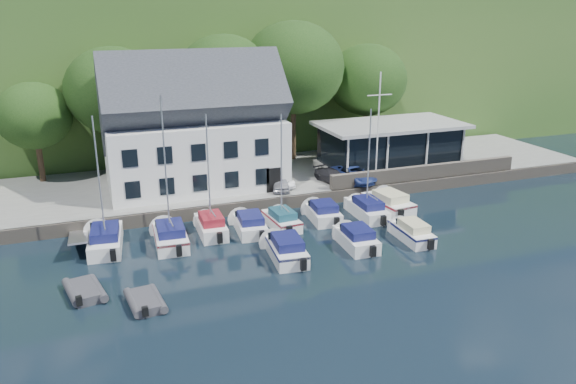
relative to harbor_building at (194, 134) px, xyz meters
name	(u,v)px	position (x,y,z in m)	size (l,w,h in m)	color
ground	(362,263)	(7.00, -16.50, -5.35)	(180.00, 180.00, 0.00)	black
quay	(272,179)	(7.00, 1.00, -4.85)	(60.00, 13.00, 1.00)	gray
quay_face	(298,201)	(7.00, -5.50, -4.85)	(60.00, 0.30, 1.00)	#6E6558
hillside	(180,55)	(7.00, 45.50, 2.65)	(160.00, 75.00, 16.00)	#315921
field_patch	(217,1)	(15.00, 53.50, 10.80)	(50.00, 30.00, 0.30)	#566432
harbor_building	(194,134)	(0.00, 0.00, 0.00)	(14.40, 8.20, 8.70)	white
club_pavilion	(390,145)	(18.00, -0.50, -2.30)	(13.20, 7.20, 4.10)	black
seawall	(426,172)	(19.00, -5.10, -3.75)	(18.00, 0.50, 1.20)	#6E6558
gangway	(80,245)	(-9.50, -7.50, -5.35)	(1.20, 6.00, 1.40)	silver
car_silver	(281,182)	(6.19, -3.57, -3.77)	(1.36, 3.39, 1.15)	silver
car_white	(278,180)	(6.29, -2.70, -3.78)	(1.20, 3.45, 1.14)	silver
car_dgrey	(332,176)	(10.95, -3.20, -3.80)	(1.53, 3.76, 1.09)	#2C2B30
car_blue	(353,173)	(12.73, -3.67, -3.64)	(1.63, 4.14, 1.42)	navy
flagpole	(378,129)	(14.42, -4.51, 0.28)	(2.22, 0.20, 9.25)	white
tree_0	(36,133)	(-12.15, 5.69, -0.14)	(6.16, 6.16, 8.42)	black
tree_1	(116,112)	(-5.68, 5.27, 1.22)	(8.16, 8.16, 11.15)	black
tree_2	(225,101)	(4.05, 5.45, 1.64)	(8.76, 8.76, 11.98)	black
tree_3	(294,92)	(10.63, 5.18, 2.20)	(9.58, 9.58, 13.09)	black
tree_4	(366,98)	(18.77, 5.82, 1.06)	(7.91, 7.91, 10.81)	black
boat_r1_0	(99,179)	(-7.83, -8.55, -0.56)	(2.21, 7.09, 9.58)	white
boat_r1_1	(166,178)	(-3.73, -9.38, -0.68)	(2.22, 6.71, 9.33)	white
boat_r1_2	(208,171)	(-0.76, -8.54, -0.73)	(1.90, 5.92, 9.24)	white
boat_r1_3	(250,222)	(1.91, -9.08, -4.65)	(2.04, 5.84, 1.40)	white
boat_r1_4	(281,171)	(4.31, -9.07, -1.10)	(1.83, 5.42, 8.50)	white
boat_r1_5	(323,211)	(7.70, -8.76, -4.63)	(2.12, 5.36, 1.43)	white
boat_r1_6	(369,159)	(11.11, -9.23, -0.83)	(1.94, 6.54, 9.04)	white
boat_r1_7	(388,201)	(13.34, -8.61, -4.57)	(2.29, 6.52, 1.56)	white
boat_r2_2	(286,247)	(2.82, -14.09, -4.59)	(2.12, 6.33, 1.52)	white
boat_r2_3	(356,236)	(7.80, -14.04, -4.62)	(2.04, 5.65, 1.45)	white
boat_r2_4	(411,230)	(11.88, -14.31, -4.65)	(1.75, 5.78, 1.39)	white
dinghy_0	(85,289)	(-9.31, -14.85, -4.98)	(1.92, 3.20, 0.75)	#3C3B41
dinghy_1	(145,300)	(-6.31, -17.17, -4.99)	(1.83, 3.05, 0.71)	#3C3B41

